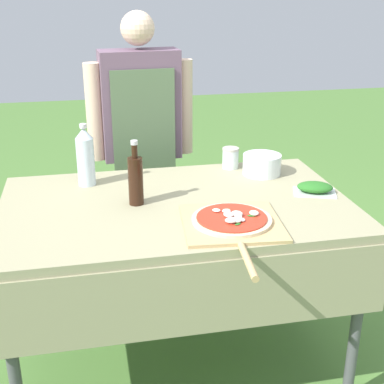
{
  "coord_description": "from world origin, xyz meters",
  "views": [
    {
      "loc": [
        -0.34,
        -1.96,
        1.62
      ],
      "look_at": [
        0.07,
        0.0,
        0.83
      ],
      "focal_mm": 50.0,
      "sensor_mm": 36.0,
      "label": 1
    }
  ],
  "objects_px": {
    "prep_table": "(176,221)",
    "pizza_on_peel": "(232,222)",
    "person_cook": "(141,132)",
    "oil_bottle": "(136,179)",
    "sauce_jar": "(230,159)",
    "water_bottle": "(85,156)",
    "mixing_tub": "(262,164)",
    "herb_container": "(315,188)"
  },
  "relations": [
    {
      "from": "prep_table",
      "to": "oil_bottle",
      "type": "relative_size",
      "value": 5.39
    },
    {
      "from": "pizza_on_peel",
      "to": "oil_bottle",
      "type": "bearing_deg",
      "value": 144.7
    },
    {
      "from": "mixing_tub",
      "to": "sauce_jar",
      "type": "distance_m",
      "value": 0.16
    },
    {
      "from": "water_bottle",
      "to": "herb_container",
      "type": "xyz_separation_m",
      "value": [
        0.94,
        -0.3,
        -0.11
      ]
    },
    {
      "from": "prep_table",
      "to": "water_bottle",
      "type": "xyz_separation_m",
      "value": [
        -0.35,
        0.28,
        0.21
      ]
    },
    {
      "from": "water_bottle",
      "to": "sauce_jar",
      "type": "relative_size",
      "value": 2.75
    },
    {
      "from": "mixing_tub",
      "to": "herb_container",
      "type": "bearing_deg",
      "value": -62.83
    },
    {
      "from": "pizza_on_peel",
      "to": "sauce_jar",
      "type": "relative_size",
      "value": 6.04
    },
    {
      "from": "pizza_on_peel",
      "to": "sauce_jar",
      "type": "height_order",
      "value": "sauce_jar"
    },
    {
      "from": "oil_bottle",
      "to": "herb_container",
      "type": "height_order",
      "value": "oil_bottle"
    },
    {
      "from": "mixing_tub",
      "to": "prep_table",
      "type": "bearing_deg",
      "value": -150.0
    },
    {
      "from": "person_cook",
      "to": "water_bottle",
      "type": "bearing_deg",
      "value": 55.24
    },
    {
      "from": "person_cook",
      "to": "prep_table",
      "type": "bearing_deg",
      "value": 89.85
    },
    {
      "from": "person_cook",
      "to": "oil_bottle",
      "type": "distance_m",
      "value": 0.76
    },
    {
      "from": "pizza_on_peel",
      "to": "oil_bottle",
      "type": "relative_size",
      "value": 2.28
    },
    {
      "from": "water_bottle",
      "to": "sauce_jar",
      "type": "bearing_deg",
      "value": 7.6
    },
    {
      "from": "prep_table",
      "to": "person_cook",
      "type": "bearing_deg",
      "value": 93.58
    },
    {
      "from": "pizza_on_peel",
      "to": "person_cook",
      "type": "bearing_deg",
      "value": 106.97
    },
    {
      "from": "oil_bottle",
      "to": "mixing_tub",
      "type": "height_order",
      "value": "oil_bottle"
    },
    {
      "from": "prep_table",
      "to": "pizza_on_peel",
      "type": "distance_m",
      "value": 0.32
    },
    {
      "from": "water_bottle",
      "to": "mixing_tub",
      "type": "distance_m",
      "value": 0.8
    },
    {
      "from": "oil_bottle",
      "to": "mixing_tub",
      "type": "bearing_deg",
      "value": 21.59
    },
    {
      "from": "prep_table",
      "to": "sauce_jar",
      "type": "relative_size",
      "value": 14.3
    },
    {
      "from": "water_bottle",
      "to": "herb_container",
      "type": "relative_size",
      "value": 1.35
    },
    {
      "from": "herb_container",
      "to": "prep_table",
      "type": "bearing_deg",
      "value": 178.26
    },
    {
      "from": "person_cook",
      "to": "mixing_tub",
      "type": "xyz_separation_m",
      "value": [
        0.5,
        -0.52,
        -0.04
      ]
    },
    {
      "from": "prep_table",
      "to": "oil_bottle",
      "type": "height_order",
      "value": "oil_bottle"
    },
    {
      "from": "prep_table",
      "to": "water_bottle",
      "type": "relative_size",
      "value": 5.2
    },
    {
      "from": "oil_bottle",
      "to": "sauce_jar",
      "type": "bearing_deg",
      "value": 35.9
    },
    {
      "from": "person_cook",
      "to": "mixing_tub",
      "type": "bearing_deg",
      "value": 130.04
    },
    {
      "from": "pizza_on_peel",
      "to": "mixing_tub",
      "type": "distance_m",
      "value": 0.59
    },
    {
      "from": "oil_bottle",
      "to": "mixing_tub",
      "type": "xyz_separation_m",
      "value": [
        0.61,
        0.24,
        -0.06
      ]
    },
    {
      "from": "water_bottle",
      "to": "pizza_on_peel",
      "type": "bearing_deg",
      "value": -46.59
    },
    {
      "from": "person_cook",
      "to": "oil_bottle",
      "type": "height_order",
      "value": "person_cook"
    },
    {
      "from": "herb_container",
      "to": "water_bottle",
      "type": "bearing_deg",
      "value": 162.29
    },
    {
      "from": "herb_container",
      "to": "pizza_on_peel",
      "type": "bearing_deg",
      "value": -150.69
    },
    {
      "from": "oil_bottle",
      "to": "water_bottle",
      "type": "xyz_separation_m",
      "value": [
        -0.19,
        0.26,
        0.02
      ]
    },
    {
      "from": "person_cook",
      "to": "oil_bottle",
      "type": "xyz_separation_m",
      "value": [
        -0.11,
        -0.76,
        0.01
      ]
    },
    {
      "from": "oil_bottle",
      "to": "sauce_jar",
      "type": "xyz_separation_m",
      "value": [
        0.49,
        0.35,
        -0.06
      ]
    },
    {
      "from": "water_bottle",
      "to": "person_cook",
      "type": "bearing_deg",
      "value": 58.97
    },
    {
      "from": "person_cook",
      "to": "mixing_tub",
      "type": "distance_m",
      "value": 0.72
    },
    {
      "from": "prep_table",
      "to": "sauce_jar",
      "type": "height_order",
      "value": "sauce_jar"
    }
  ]
}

